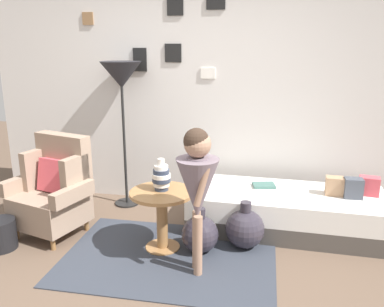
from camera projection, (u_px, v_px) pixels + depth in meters
The scene contains 16 objects.
ground_plane at pixel (149, 294), 3.02m from camera, with size 12.00×12.00×0.00m, color brown.
gallery_wall at pixel (195, 91), 4.52m from camera, with size 4.80×0.12×2.60m.
rug at pixel (169, 257), 3.53m from camera, with size 1.85×1.29×0.01m, color #333842.
armchair at pixel (54, 190), 3.91m from camera, with size 0.86×0.74×0.97m.
daybed at pixel (286, 211), 4.01m from camera, with size 1.93×0.88×0.40m.
pillow_head at pixel (369, 186), 3.87m from camera, with size 0.19×0.12×0.18m, color #D64C56.
pillow_mid at pixel (353, 188), 3.80m from camera, with size 0.17×0.12×0.19m, color #474C56.
pillow_back at pixel (335, 186), 3.87m from camera, with size 0.17×0.12×0.18m, color tan.
side_table at pixel (162, 208), 3.58m from camera, with size 0.57×0.57×0.56m.
vase_striped at pixel (161, 177), 3.55m from camera, with size 0.16×0.16×0.29m.
floor_lamp at pixel (121, 80), 4.33m from camera, with size 0.45×0.45×1.64m.
person_child at pixel (197, 182), 3.10m from camera, with size 0.34×0.34×1.21m.
book_on_daybed at pixel (264, 185), 4.11m from camera, with size 0.22×0.16×0.03m, color #436C64.
demijohn_near at pixel (200, 234), 3.59m from camera, with size 0.34×0.34×0.42m.
demijohn_far at pixel (245, 229), 3.67m from camera, with size 0.36×0.36×0.45m.
magazine_basket at pixel (0, 234), 3.65m from camera, with size 0.28×0.28×0.28m, color black.
Camera 1 is at (0.80, -2.52, 1.83)m, focal length 37.41 mm.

